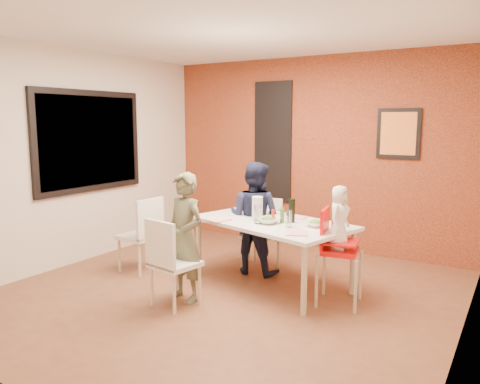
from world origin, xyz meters
The scene contains 35 objects.
ground centered at (0.00, 0.00, 0.00)m, with size 4.50×4.50×0.00m, color brown.
ceiling centered at (0.00, 0.00, 2.70)m, with size 4.50×4.50×0.02m, color silver.
wall_back centered at (0.00, 2.25, 1.35)m, with size 4.50×0.02×2.70m, color beige.
wall_front centered at (0.00, -2.25, 1.35)m, with size 4.50×0.02×2.70m, color beige.
wall_left centered at (-2.25, 0.00, 1.35)m, with size 0.02×4.50×2.70m, color beige.
wall_right centered at (2.25, 0.00, 1.35)m, with size 0.02×4.50×2.70m, color beige.
brick_accent_wall centered at (0.00, 2.23, 1.35)m, with size 4.50×0.02×2.70m, color maroon.
picture_window_frame centered at (-2.22, 0.20, 1.55)m, with size 0.05×1.70×1.30m, color black.
picture_window_pane centered at (-2.21, 0.20, 1.55)m, with size 0.02×1.55×1.15m, color black.
glassblock_strip centered at (-0.60, 2.21, 1.50)m, with size 0.55×0.03×1.70m, color silver.
glassblock_surround centered at (-0.60, 2.21, 1.50)m, with size 0.60×0.03×1.76m, color black.
art_print_frame centered at (1.20, 2.21, 1.65)m, with size 0.54×0.03×0.64m, color black.
art_print_canvas centered at (1.20, 2.19, 1.65)m, with size 0.44×0.01×0.54m, color orange.
dining_table centered at (0.28, 0.52, 0.66)m, with size 1.92×1.38×0.72m.
chair_near centered at (-0.27, -0.58, 0.49)m, with size 0.47×0.47×0.88m.
chair_far centered at (-0.10, 1.01, 0.48)m, with size 0.41×0.41×0.86m.
chair_left centered at (-1.22, 0.10, 0.51)m, with size 0.44×0.44×0.91m.
high_chair centered at (1.07, 0.36, 0.58)m, with size 0.46×0.46×0.96m.
child_near centered at (-0.25, -0.35, 0.65)m, with size 0.48×0.31×1.31m, color brown.
child_far centered at (-0.09, 0.78, 0.67)m, with size 0.65×0.51×1.34m, color #161931.
toddler centered at (1.09, 0.37, 0.88)m, with size 0.31×0.20×0.63m, color white.
plate_near_left centered at (-0.26, 0.25, 0.73)m, with size 0.23×0.23×0.01m, color white.
plate_far_mid centered at (0.45, 0.81, 0.73)m, with size 0.19×0.19×0.01m, color white.
plate_near_right centered at (0.76, 0.12, 0.73)m, with size 0.21×0.21×0.01m, color white.
plate_far_left centered at (-0.29, 0.99, 0.73)m, with size 0.21×0.21×0.01m, color silver.
salad_bowl_a centered at (0.30, 0.39, 0.75)m, with size 0.24×0.24×0.06m, color silver.
salad_bowl_b centered at (0.80, 0.52, 0.75)m, with size 0.21×0.21×0.05m, color silver.
wine_bottle centered at (0.49, 0.57, 0.85)m, with size 0.07×0.07×0.26m, color black.
wine_glass_a centered at (0.21, 0.32, 0.82)m, with size 0.07×0.07×0.20m, color silver.
wine_glass_b centered at (0.56, 0.35, 0.81)m, with size 0.06×0.06×0.18m, color silver.
paper_towel_roll centered at (0.12, 0.47, 0.85)m, with size 0.12×0.12×0.26m, color silver.
condiment_red centered at (0.32, 0.47, 0.79)m, with size 0.04×0.04×0.14m, color red.
condiment_green centered at (0.42, 0.48, 0.80)m, with size 0.04×0.04×0.16m, color #347527.
condiment_brown centered at (0.39, 0.55, 0.79)m, with size 0.04×0.04×0.14m, color brown.
sippy_cup centered at (1.05, 0.38, 0.78)m, with size 0.07×0.07×0.12m, color orange.
Camera 1 is at (2.61, -3.96, 1.81)m, focal length 35.00 mm.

